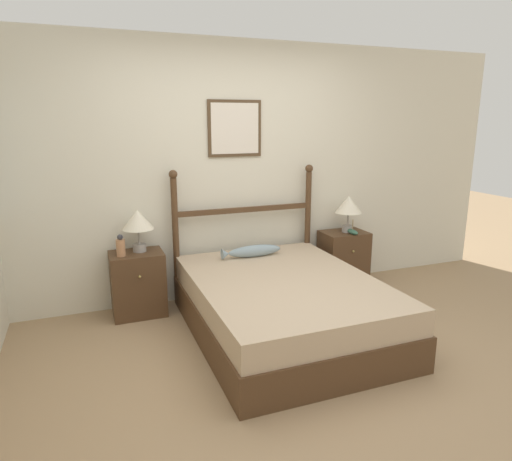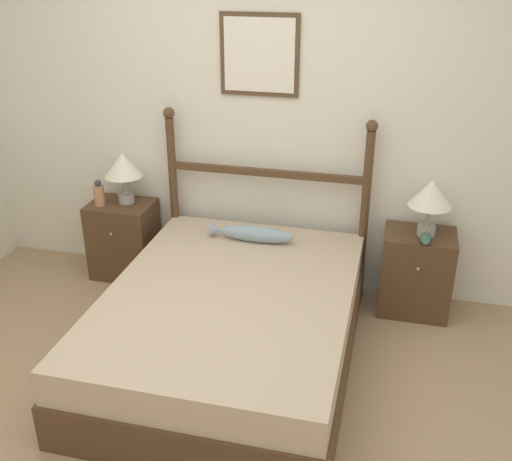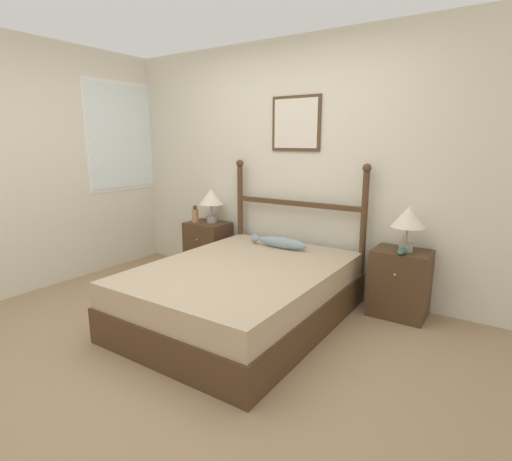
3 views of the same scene
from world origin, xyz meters
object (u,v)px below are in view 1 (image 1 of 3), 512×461
(bottle, at_px, (121,247))
(table_lamp_right, at_px, (349,206))
(nightstand_right, at_px, (343,258))
(bed, at_px, (284,306))
(nightstand_left, at_px, (138,284))
(model_boat, at_px, (352,232))
(fish_pillow, at_px, (252,251))
(table_lamp_left, at_px, (138,221))

(bottle, bearing_deg, table_lamp_right, 1.17)
(nightstand_right, bearing_deg, bed, -142.49)
(nightstand_left, relative_size, model_boat, 3.17)
(table_lamp_right, relative_size, fish_pillow, 0.66)
(nightstand_left, xyz_separation_m, table_lamp_right, (2.25, -0.01, 0.59))
(nightstand_left, distance_m, fish_pillow, 1.12)
(table_lamp_right, distance_m, model_boat, 0.28)
(nightstand_right, xyz_separation_m, model_boat, (0.02, -0.12, 0.33))
(bed, relative_size, table_lamp_right, 5.04)
(table_lamp_left, bearing_deg, nightstand_left, -139.23)
(bed, relative_size, nightstand_right, 3.30)
(model_boat, bearing_deg, nightstand_left, 177.05)
(nightstand_right, height_order, fish_pillow, fish_pillow)
(nightstand_right, bearing_deg, nightstand_left, 180.00)
(bed, xyz_separation_m, model_boat, (1.13, 0.74, 0.39))
(bed, xyz_separation_m, fish_pillow, (-0.03, 0.68, 0.31))
(model_boat, relative_size, fish_pillow, 0.32)
(bottle, relative_size, model_boat, 1.06)
(table_lamp_right, bearing_deg, model_boat, -92.35)
(table_lamp_left, height_order, model_boat, table_lamp_left)
(nightstand_left, height_order, bottle, bottle)
(bed, xyz_separation_m, nightstand_left, (-1.11, 0.85, 0.06))
(nightstand_left, relative_size, bottle, 3.00)
(nightstand_left, xyz_separation_m, nightstand_right, (2.22, 0.00, 0.00))
(model_boat, bearing_deg, fish_pillow, -177.47)
(table_lamp_left, height_order, fish_pillow, table_lamp_left)
(nightstand_left, distance_m, model_boat, 2.27)
(nightstand_left, xyz_separation_m, table_lamp_left, (0.04, 0.03, 0.59))
(table_lamp_right, bearing_deg, fish_pillow, -172.38)
(nightstand_left, relative_size, table_lamp_left, 1.53)
(table_lamp_right, distance_m, bottle, 2.39)
(bed, distance_m, nightstand_right, 1.40)
(bed, relative_size, fish_pillow, 3.31)
(table_lamp_left, relative_size, fish_pillow, 0.66)
(nightstand_left, distance_m, nightstand_right, 2.22)
(nightstand_left, height_order, model_boat, model_boat)
(bed, distance_m, bottle, 1.54)
(nightstand_left, relative_size, fish_pillow, 1.00)
(bottle, distance_m, model_boat, 2.38)
(nightstand_right, distance_m, table_lamp_left, 2.26)
(table_lamp_right, height_order, bottle, table_lamp_right)
(fish_pillow, bearing_deg, bottle, 174.93)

